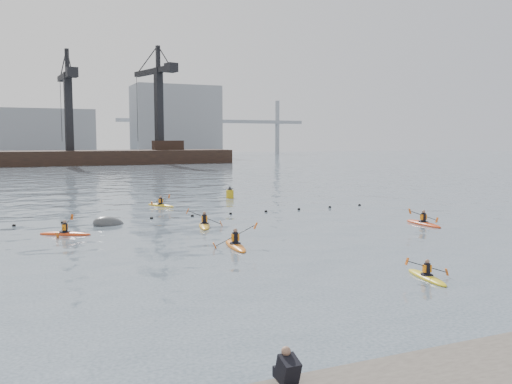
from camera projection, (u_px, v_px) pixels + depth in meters
ground at (352, 301)px, 19.11m from camera, size 400.00×400.00×0.00m
float_line at (172, 217)px, 39.43m from camera, size 33.24×0.73×0.24m
barge_pier at (69, 156)px, 119.01m from camera, size 72.00×19.30×29.50m
skyline at (65, 126)px, 155.96m from camera, size 141.00×28.00×22.00m
kayaker_0 at (235, 245)px, 28.61m from camera, size 2.44×3.56×1.39m
kayaker_1 at (427, 276)px, 22.13m from camera, size 1.94×2.90×1.02m
kayaker_2 at (65, 233)px, 32.19m from camera, size 3.08×2.10×1.21m
kayaker_3 at (204, 225)px, 35.36m from camera, size 2.32×3.47×1.32m
kayaker_4 at (423, 223)px, 36.07m from camera, size 2.38×3.49×1.26m
kayaker_5 at (161, 205)px, 46.00m from camera, size 2.05×3.02×1.03m
mooring_buoy at (109, 225)px, 36.05m from camera, size 2.56×1.74×1.51m
nav_buoy at (230, 194)px, 52.18m from camera, size 0.73×0.73×1.33m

